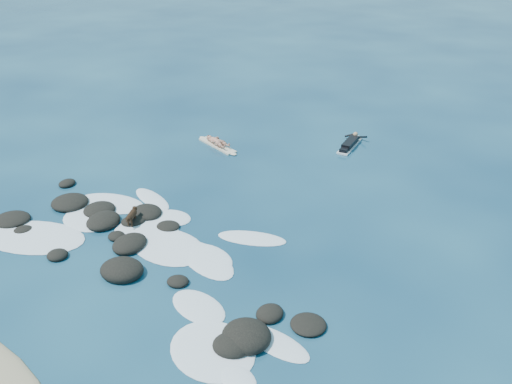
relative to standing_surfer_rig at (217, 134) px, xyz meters
The scene contains 6 objects.
ground 9.08m from the standing_surfer_rig, 67.25° to the right, with size 160.00×160.00×0.00m, color #0A2642.
reef_rocks 9.92m from the standing_surfer_rig, 71.87° to the right, with size 13.93×7.74×0.63m.
breaking_foam 9.47m from the standing_surfer_rig, 67.09° to the right, with size 13.60×7.60×0.12m.
standing_surfer_rig is the anchor object (origin of this frame).
paddling_surfer_rig 6.55m from the standing_surfer_rig, 34.65° to the left, with size 1.18×2.67×0.46m.
dog 8.03m from the standing_surfer_rig, 75.18° to the right, with size 0.54×0.96×0.65m.
Camera 1 is at (12.80, -11.90, 10.96)m, focal length 40.00 mm.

